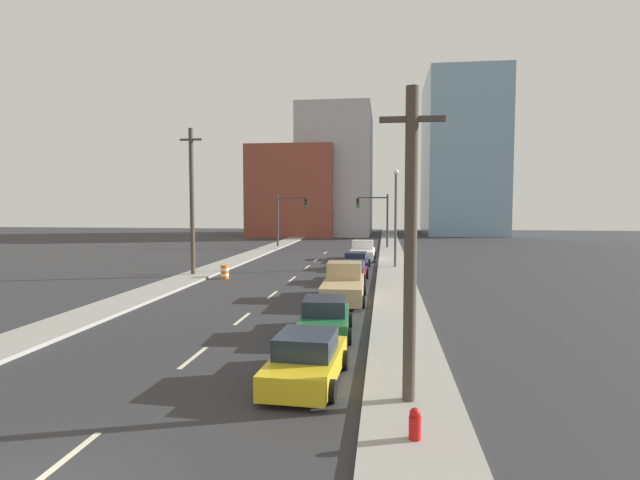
% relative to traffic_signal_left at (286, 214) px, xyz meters
% --- Properties ---
extents(sidewalk_left, '(2.52, 104.96, 0.16)m').
position_rel_traffic_signal_left_xyz_m(sidewalk_left, '(-1.58, 0.27, -4.03)').
color(sidewalk_left, gray).
rests_on(sidewalk_left, ground).
extents(sidewalk_right, '(2.52, 104.96, 0.16)m').
position_rel_traffic_signal_left_xyz_m(sidewalk_right, '(12.58, 0.27, -4.03)').
color(sidewalk_right, gray).
rests_on(sidewalk_right, ground).
extents(lane_stripe_at_2m, '(0.16, 2.40, 0.01)m').
position_rel_traffic_signal_left_xyz_m(lane_stripe_at_2m, '(5.50, -50.21, -4.10)').
color(lane_stripe_at_2m, beige).
rests_on(lane_stripe_at_2m, ground).
extents(lane_stripe_at_9m, '(0.16, 2.40, 0.01)m').
position_rel_traffic_signal_left_xyz_m(lane_stripe_at_9m, '(5.50, -43.40, -4.10)').
color(lane_stripe_at_9m, beige).
rests_on(lane_stripe_at_9m, ground).
extents(lane_stripe_at_15m, '(0.16, 2.40, 0.01)m').
position_rel_traffic_signal_left_xyz_m(lane_stripe_at_15m, '(5.50, -37.61, -4.10)').
color(lane_stripe_at_15m, beige).
rests_on(lane_stripe_at_15m, ground).
extents(lane_stripe_at_21m, '(0.16, 2.40, 0.01)m').
position_rel_traffic_signal_left_xyz_m(lane_stripe_at_21m, '(5.50, -31.49, -4.10)').
color(lane_stripe_at_21m, beige).
rests_on(lane_stripe_at_21m, ground).
extents(lane_stripe_at_27m, '(0.16, 2.40, 0.01)m').
position_rel_traffic_signal_left_xyz_m(lane_stripe_at_27m, '(5.50, -25.27, -4.10)').
color(lane_stripe_at_27m, beige).
rests_on(lane_stripe_at_27m, ground).
extents(lane_stripe_at_34m, '(0.16, 2.40, 0.01)m').
position_rel_traffic_signal_left_xyz_m(lane_stripe_at_34m, '(5.50, -18.57, -4.10)').
color(lane_stripe_at_34m, beige).
rests_on(lane_stripe_at_34m, ground).
extents(lane_stripe_at_39m, '(0.16, 2.40, 0.01)m').
position_rel_traffic_signal_left_xyz_m(lane_stripe_at_39m, '(5.50, -13.39, -4.10)').
color(lane_stripe_at_39m, beige).
rests_on(lane_stripe_at_39m, ground).
extents(lane_stripe_at_46m, '(0.16, 2.40, 0.01)m').
position_rel_traffic_signal_left_xyz_m(lane_stripe_at_46m, '(5.50, -5.99, -4.10)').
color(lane_stripe_at_46m, beige).
rests_on(lane_stripe_at_46m, ground).
extents(building_brick_left, '(14.00, 16.00, 14.76)m').
position_rel_traffic_signal_left_xyz_m(building_brick_left, '(-3.26, 25.31, 3.28)').
color(building_brick_left, brown).
rests_on(building_brick_left, ground).
extents(building_office_center, '(12.00, 20.00, 21.65)m').
position_rel_traffic_signal_left_xyz_m(building_office_center, '(3.39, 29.31, 6.72)').
color(building_office_center, '#A8A8AD').
rests_on(building_office_center, ground).
extents(building_glass_right, '(13.00, 20.00, 27.69)m').
position_rel_traffic_signal_left_xyz_m(building_glass_right, '(25.45, 33.31, 9.74)').
color(building_glass_right, '#7A9EB7').
rests_on(building_glass_right, ground).
extents(traffic_signal_left, '(3.79, 0.35, 6.41)m').
position_rel_traffic_signal_left_xyz_m(traffic_signal_left, '(0.00, 0.00, 0.00)').
color(traffic_signal_left, '#38383D').
rests_on(traffic_signal_left, ground).
extents(traffic_signal_right, '(3.79, 0.35, 6.41)m').
position_rel_traffic_signal_left_xyz_m(traffic_signal_right, '(11.14, 0.00, 0.00)').
color(traffic_signal_right, '#38383D').
rests_on(traffic_signal_right, ground).
extents(utility_pole_right_near, '(1.60, 0.32, 8.01)m').
position_rel_traffic_signal_left_xyz_m(utility_pole_right_near, '(12.49, -46.57, 0.02)').
color(utility_pole_right_near, '#473D33').
rests_on(utility_pole_right_near, ground).
extents(utility_pole_left_mid, '(1.60, 0.32, 10.57)m').
position_rel_traffic_signal_left_xyz_m(utility_pole_left_mid, '(-1.85, -24.88, 1.30)').
color(utility_pole_left_mid, '#473D33').
rests_on(utility_pole_left_mid, ground).
extents(traffic_barrel, '(0.56, 0.56, 0.95)m').
position_rel_traffic_signal_left_xyz_m(traffic_barrel, '(0.82, -25.83, -3.63)').
color(traffic_barrel, orange).
rests_on(traffic_barrel, ground).
extents(street_lamp, '(0.44, 0.44, 7.97)m').
position_rel_traffic_signal_left_xyz_m(street_lamp, '(12.71, -18.68, 0.54)').
color(street_lamp, '#4C4C51').
rests_on(street_lamp, ground).
extents(fire_hydrant, '(0.26, 0.26, 0.84)m').
position_rel_traffic_signal_left_xyz_m(fire_hydrant, '(12.52, -48.72, -3.69)').
color(fire_hydrant, red).
rests_on(fire_hydrant, ground).
extents(sedan_yellow, '(2.26, 4.34, 1.45)m').
position_rel_traffic_signal_left_xyz_m(sedan_yellow, '(9.64, -45.24, -3.45)').
color(sedan_yellow, gold).
rests_on(sedan_yellow, ground).
extents(sedan_green, '(2.32, 4.31, 1.47)m').
position_rel_traffic_signal_left_xyz_m(sedan_green, '(9.54, -39.94, -3.44)').
color(sedan_green, '#1E6033').
rests_on(sedan_green, ground).
extents(pickup_truck_tan, '(2.48, 5.79, 1.99)m').
position_rel_traffic_signal_left_xyz_m(pickup_truck_tan, '(9.68, -32.63, -3.30)').
color(pickup_truck_tan, tan).
rests_on(pickup_truck_tan, ground).
extents(sedan_maroon, '(2.10, 4.79, 1.39)m').
position_rel_traffic_signal_left_xyz_m(sedan_maroon, '(9.72, -26.05, -3.46)').
color(sedan_maroon, maroon).
rests_on(sedan_maroon, ground).
extents(sedan_navy, '(2.23, 4.66, 1.35)m').
position_rel_traffic_signal_left_xyz_m(sedan_navy, '(9.58, -19.22, -3.48)').
color(sedan_navy, '#141E47').
rests_on(sedan_navy, ground).
extents(pickup_truck_white, '(2.52, 5.74, 1.80)m').
position_rel_traffic_signal_left_xyz_m(pickup_truck_white, '(9.79, -12.52, -3.36)').
color(pickup_truck_white, silver).
rests_on(pickup_truck_white, ground).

